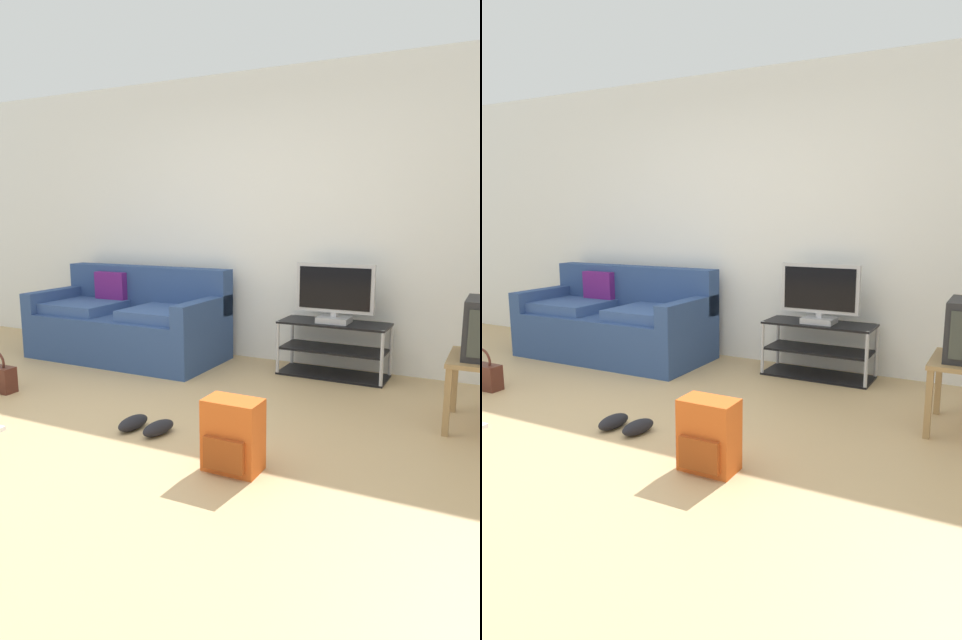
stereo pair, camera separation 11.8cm
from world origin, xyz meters
TOP-DOWN VIEW (x-y plane):
  - ground_plane at (0.00, 0.00)m, footprint 9.00×9.80m
  - wall_back at (0.00, 2.45)m, footprint 9.00×0.10m
  - couch at (-1.22, 1.88)m, footprint 1.88×0.91m
  - tv_stand at (0.79, 2.13)m, footprint 0.94×0.39m
  - flat_tv at (0.79, 2.11)m, footprint 0.68×0.22m
  - backpack at (0.84, 0.10)m, footprint 0.31×0.26m
  - handbag at (-1.50, 0.51)m, footprint 0.34×0.12m
  - sneakers_pair at (0.08, 0.33)m, footprint 0.35×0.27m

SIDE VIEW (x-z plane):
  - ground_plane at x=0.00m, z-range -0.02..0.00m
  - sneakers_pair at x=0.08m, z-range 0.00..0.09m
  - handbag at x=-1.50m, z-range -0.06..0.29m
  - backpack at x=0.84m, z-range 0.00..0.40m
  - tv_stand at x=0.79m, z-range 0.00..0.48m
  - couch at x=-1.22m, z-range -0.11..0.77m
  - flat_tv at x=0.79m, z-range 0.48..0.99m
  - wall_back at x=0.00m, z-range 0.00..2.70m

